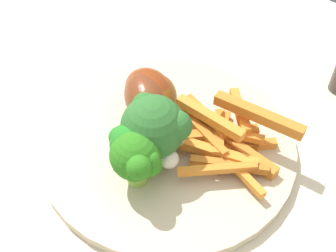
{
  "coord_description": "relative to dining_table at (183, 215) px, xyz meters",
  "views": [
    {
      "loc": [
        0.17,
        -0.21,
        1.09
      ],
      "look_at": [
        -0.03,
        0.01,
        0.77
      ],
      "focal_mm": 44.1,
      "sensor_mm": 36.0,
      "label": 1
    }
  ],
  "objects": [
    {
      "name": "dining_table",
      "position": [
        0.0,
        0.0,
        0.0
      ],
      "size": [
        1.21,
        0.82,
        0.74
      ],
      "color": "beige",
      "rests_on": "ground_plane"
    },
    {
      "name": "dinner_plate",
      "position": [
        -0.03,
        0.01,
        0.11
      ],
      "size": [
        0.27,
        0.27,
        0.01
      ],
      "primitive_type": "cylinder",
      "color": "beige",
      "rests_on": "dining_table"
    },
    {
      "name": "broccoli_floret_front",
      "position": [
        -0.01,
        -0.05,
        0.15
      ],
      "size": [
        0.05,
        0.05,
        0.06
      ],
      "color": "#8FBC48",
      "rests_on": "dinner_plate"
    },
    {
      "name": "broccoli_floret_middle",
      "position": [
        -0.03,
        -0.02,
        0.16
      ],
      "size": [
        0.07,
        0.06,
        0.08
      ],
      "color": "#80B75F",
      "rests_on": "dinner_plate"
    },
    {
      "name": "broccoli_floret_back",
      "position": [
        -0.03,
        -0.05,
        0.15
      ],
      "size": [
        0.04,
        0.04,
        0.06
      ],
      "color": "#88B951",
      "rests_on": "dinner_plate"
    },
    {
      "name": "carrot_fries_pile",
      "position": [
        0.02,
        0.04,
        0.13
      ],
      "size": [
        0.14,
        0.13,
        0.05
      ],
      "color": "orange",
      "rests_on": "dinner_plate"
    },
    {
      "name": "chicken_drumstick_near",
      "position": [
        -0.07,
        0.02,
        0.14
      ],
      "size": [
        0.12,
        0.09,
        0.05
      ],
      "color": "#4F1F11",
      "rests_on": "dinner_plate"
    },
    {
      "name": "chicken_drumstick_far",
      "position": [
        -0.07,
        0.02,
        0.13
      ],
      "size": [
        0.09,
        0.1,
        0.04
      ],
      "color": "#4E2409",
      "rests_on": "dinner_plate"
    },
    {
      "name": "chicken_drumstick_extra",
      "position": [
        -0.08,
        0.03,
        0.14
      ],
      "size": [
        0.12,
        0.07,
        0.05
      ],
      "color": "#5B1F0C",
      "rests_on": "dinner_plate"
    }
  ]
}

